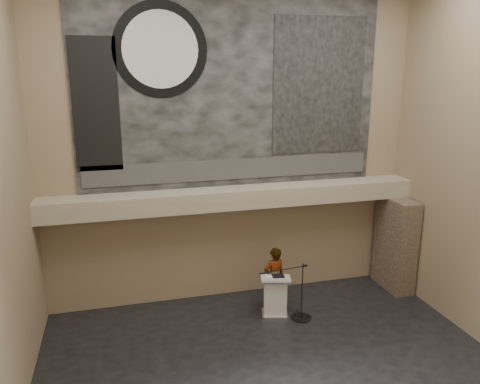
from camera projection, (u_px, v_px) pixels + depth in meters
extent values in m
plane|color=black|center=(279.00, 377.00, 9.78)|extent=(10.00, 10.00, 0.00)
cube|color=#897857|center=(232.00, 147.00, 12.44)|extent=(10.00, 0.02, 8.50)
cube|color=#897857|center=(415.00, 263.00, 4.96)|extent=(10.00, 0.02, 8.50)
cube|color=gray|center=(236.00, 197.00, 12.39)|extent=(10.00, 0.80, 0.50)
cylinder|color=#B2893D|center=(176.00, 213.00, 12.02)|extent=(0.04, 0.04, 0.06)
cylinder|color=#B2893D|center=(303.00, 203.00, 12.89)|extent=(0.04, 0.04, 0.06)
cube|color=black|center=(232.00, 91.00, 12.04)|extent=(8.00, 0.05, 5.00)
cube|color=#313131|center=(233.00, 169.00, 12.52)|extent=(7.76, 0.02, 0.55)
cylinder|color=black|center=(160.00, 50.00, 11.30)|extent=(2.30, 0.02, 2.30)
cylinder|color=silver|center=(160.00, 50.00, 11.28)|extent=(1.84, 0.02, 1.84)
cube|color=black|center=(319.00, 86.00, 12.58)|extent=(2.60, 0.02, 3.60)
cube|color=black|center=(96.00, 105.00, 11.23)|extent=(1.10, 0.02, 3.20)
cube|color=#433429|center=(395.00, 244.00, 13.54)|extent=(0.60, 1.40, 2.70)
cube|color=silver|center=(275.00, 314.00, 12.22)|extent=(0.77, 0.66, 0.08)
cube|color=silver|center=(275.00, 296.00, 12.09)|extent=(0.67, 0.54, 0.96)
cube|color=silver|center=(276.00, 278.00, 11.94)|extent=(0.86, 0.70, 0.13)
cube|color=black|center=(278.00, 276.00, 11.95)|extent=(0.33, 0.28, 0.04)
cube|color=white|center=(270.00, 278.00, 11.88)|extent=(0.28, 0.35, 0.00)
imported|color=silver|center=(274.00, 278.00, 12.47)|extent=(0.69, 0.52, 1.70)
cylinder|color=black|center=(301.00, 318.00, 12.10)|extent=(0.52, 0.52, 0.02)
cylinder|color=black|center=(302.00, 291.00, 11.91)|extent=(0.03, 0.03, 1.52)
cylinder|color=black|center=(283.00, 270.00, 11.53)|extent=(1.24, 0.19, 0.02)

